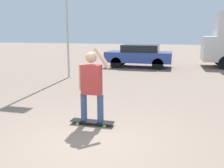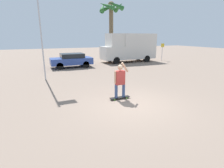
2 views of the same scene
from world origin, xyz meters
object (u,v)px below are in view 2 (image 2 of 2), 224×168
person_skateboarder (120,79)px  parked_car_blue (72,60)px  palm_tree_near_van (111,15)px  camper_van (130,47)px  skateboard (120,97)px  flagpole (40,11)px  street_sign (162,50)px

person_skateboarder → parked_car_blue: (-0.40, 9.80, -0.26)m
parked_car_blue → palm_tree_near_van: size_ratio=0.55×
person_skateboarder → camper_van: bearing=59.3°
skateboard → flagpole: 7.63m
palm_tree_near_van → parked_car_blue: bearing=-145.3°
person_skateboarder → flagpole: size_ratio=0.21×
skateboard → person_skateboarder: bearing=180.0°
parked_car_blue → person_skateboarder: bearing=-87.7°
person_skateboarder → parked_car_blue: size_ratio=0.43×
person_skateboarder → skateboard: bearing=-0.0°
flagpole → street_sign: flagpole is taller
camper_van → street_sign: bearing=-10.1°
person_skateboarder → camper_van: size_ratio=0.27×
person_skateboarder → street_sign: size_ratio=0.81×
skateboard → flagpole: (-2.97, 5.50, 4.37)m
skateboard → street_sign: (10.72, 10.31, 1.28)m
person_skateboarder → parked_car_blue: person_skateboarder is taller
palm_tree_near_van → street_sign: size_ratio=3.38×
parked_car_blue → palm_tree_near_van: 8.47m
camper_van → street_sign: (4.15, -0.74, -0.37)m
person_skateboarder → palm_tree_near_van: palm_tree_near_van is taller
palm_tree_near_van → skateboard: bearing=-111.3°
palm_tree_near_van → camper_van: bearing=-66.8°
camper_van → parked_car_blue: bearing=-169.8°
flagpole → street_sign: 14.84m
camper_van → flagpole: 11.37m
skateboard → street_sign: size_ratio=0.48×
parked_car_blue → street_sign: size_ratio=1.86×
camper_van → parked_car_blue: size_ratio=1.63×
parked_car_blue → skateboard: bearing=-87.7°
person_skateboarder → street_sign: 14.88m
parked_car_blue → street_sign: bearing=2.6°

